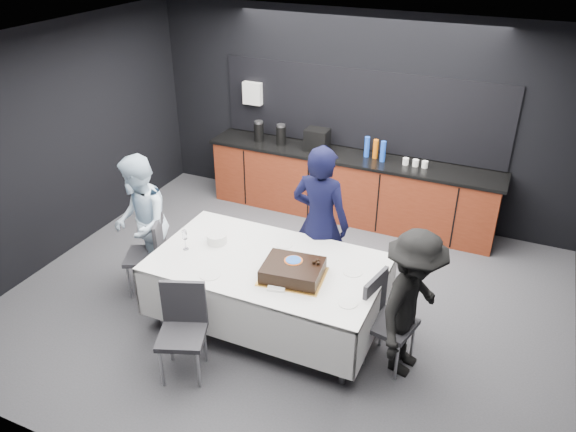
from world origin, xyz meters
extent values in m
plane|color=#46464B|center=(0.00, 0.00, 0.00)|extent=(6.00, 6.00, 0.00)
cube|color=white|center=(0.00, 0.00, 2.80)|extent=(6.00, 5.00, 0.04)
cube|color=black|center=(0.00, 2.50, 1.40)|extent=(6.00, 0.04, 2.80)
cube|color=black|center=(0.00, -2.50, 1.40)|extent=(6.00, 0.04, 2.80)
cube|color=black|center=(-3.00, 0.00, 1.40)|extent=(0.04, 5.00, 2.80)
cube|color=#61200F|center=(0.00, 2.20, 0.45)|extent=(4.00, 0.60, 0.90)
cube|color=black|center=(0.00, 2.20, 0.92)|extent=(4.10, 0.64, 0.04)
cube|color=black|center=(0.00, 2.48, 1.50)|extent=(4.00, 0.03, 1.10)
cube|color=white|center=(-1.60, 2.43, 1.55)|extent=(0.28, 0.12, 0.32)
cylinder|color=black|center=(-1.40, 2.20, 1.07)|extent=(0.14, 0.14, 0.26)
cylinder|color=black|center=(-1.05, 2.20, 1.07)|extent=(0.14, 0.14, 0.26)
cube|color=black|center=(-0.50, 2.20, 1.09)|extent=(0.32, 0.24, 0.30)
cylinder|color=blue|center=(0.20, 2.25, 1.08)|extent=(0.07, 0.07, 0.28)
cylinder|color=orange|center=(0.32, 2.25, 1.07)|extent=(0.07, 0.07, 0.26)
cylinder|color=blue|center=(0.44, 2.18, 1.08)|extent=(0.07, 0.07, 0.28)
cylinder|color=white|center=(0.75, 2.20, 0.98)|extent=(0.08, 0.08, 0.09)
cylinder|color=white|center=(0.88, 2.20, 0.98)|extent=(0.08, 0.08, 0.09)
cylinder|color=white|center=(1.00, 2.20, 0.98)|extent=(0.08, 0.08, 0.09)
cylinder|color=#99999E|center=(-1.40, 2.20, 1.21)|extent=(0.12, 0.12, 0.03)
cylinder|color=#99999E|center=(-1.05, 2.20, 1.21)|extent=(0.12, 0.12, 0.03)
cylinder|color=#99999E|center=(-1.00, -0.90, 0.38)|extent=(0.06, 0.06, 0.75)
cylinder|color=#99999E|center=(-1.00, 0.10, 0.38)|extent=(0.06, 0.06, 0.75)
cylinder|color=#99999E|center=(1.00, -0.90, 0.38)|extent=(0.06, 0.06, 0.75)
cylinder|color=#99999E|center=(1.00, 0.10, 0.38)|extent=(0.06, 0.06, 0.75)
cube|color=white|center=(0.00, -0.40, 0.76)|extent=(2.32, 1.32, 0.04)
cube|color=white|center=(0.00, -1.05, 0.49)|extent=(2.32, 0.02, 0.55)
cube|color=white|center=(0.00, 0.25, 0.49)|extent=(2.32, 0.02, 0.55)
cube|color=white|center=(-1.15, -0.40, 0.49)|extent=(0.02, 1.32, 0.55)
cube|color=white|center=(1.15, -0.40, 0.49)|extent=(0.02, 1.32, 0.55)
cube|color=gold|center=(0.34, -0.55, 0.79)|extent=(0.66, 0.56, 0.01)
cube|color=black|center=(0.34, -0.55, 0.85)|extent=(0.61, 0.51, 0.12)
cube|color=black|center=(0.34, -0.55, 0.92)|extent=(0.61, 0.51, 0.01)
cylinder|color=#D65512|center=(0.32, -0.49, 0.93)|extent=(0.18, 0.18, 0.00)
cylinder|color=blue|center=(0.32, -0.49, 0.93)|extent=(0.15, 0.15, 0.01)
sphere|color=black|center=(0.52, -0.43, 0.95)|extent=(0.04, 0.04, 0.04)
sphere|color=black|center=(0.54, -0.47, 0.95)|extent=(0.04, 0.04, 0.04)
sphere|color=black|center=(0.50, -0.47, 0.95)|extent=(0.04, 0.04, 0.04)
cylinder|color=white|center=(-0.65, -0.29, 0.83)|extent=(0.21, 0.21, 0.10)
cylinder|color=white|center=(-0.40, -0.84, 0.78)|extent=(0.21, 0.21, 0.01)
cylinder|color=white|center=(0.84, -0.23, 0.78)|extent=(0.19, 0.19, 0.01)
cylinder|color=white|center=(0.95, -0.72, 0.78)|extent=(0.18, 0.18, 0.01)
cylinder|color=white|center=(0.02, -0.04, 0.78)|extent=(0.18, 0.18, 0.01)
cube|color=white|center=(0.28, -0.79, 0.79)|extent=(0.19, 0.14, 0.03)
cylinder|color=white|center=(-0.88, -0.54, 0.78)|extent=(0.06, 0.06, 0.00)
cylinder|color=white|center=(-0.88, -0.54, 0.84)|extent=(0.01, 0.01, 0.12)
cylinder|color=white|center=(-0.88, -0.54, 0.95)|extent=(0.05, 0.05, 0.10)
cube|color=#2D2C31|center=(-1.53, -0.43, 0.45)|extent=(0.55, 0.55, 0.05)
cube|color=#2D2C31|center=(-1.36, -0.35, 0.70)|extent=(0.21, 0.40, 0.45)
cylinder|color=#99999E|center=(-1.75, -0.34, 0.22)|extent=(0.03, 0.03, 0.44)
cylinder|color=#99999E|center=(-1.62, -0.65, 0.22)|extent=(0.03, 0.03, 0.44)
cylinder|color=#99999E|center=(-1.44, -0.20, 0.22)|extent=(0.03, 0.03, 0.44)
cylinder|color=#99999E|center=(-1.31, -0.51, 0.22)|extent=(0.03, 0.03, 0.44)
cube|color=#2D2C31|center=(1.31, -0.45, 0.45)|extent=(0.50, 0.50, 0.05)
cube|color=#2D2C31|center=(1.12, -0.41, 0.70)|extent=(0.13, 0.42, 0.45)
cylinder|color=#99999E|center=(1.44, -0.65, 0.22)|extent=(0.03, 0.03, 0.44)
cylinder|color=#99999E|center=(1.51, -0.32, 0.22)|extent=(0.03, 0.03, 0.44)
cylinder|color=#99999E|center=(1.11, -0.58, 0.22)|extent=(0.03, 0.03, 0.44)
cylinder|color=#99999E|center=(1.18, -0.25, 0.22)|extent=(0.03, 0.03, 0.44)
cube|color=#2D2C31|center=(-0.40, -1.39, 0.45)|extent=(0.54, 0.54, 0.05)
cube|color=#2D2C31|center=(-0.47, -1.21, 0.70)|extent=(0.41, 0.19, 0.45)
cylinder|color=#99999E|center=(-0.50, -1.61, 0.22)|extent=(0.03, 0.03, 0.44)
cylinder|color=#99999E|center=(-0.18, -1.49, 0.22)|extent=(0.03, 0.03, 0.44)
cylinder|color=#99999E|center=(-0.62, -1.29, 0.22)|extent=(0.03, 0.03, 0.44)
cylinder|color=#99999E|center=(-0.30, -1.17, 0.22)|extent=(0.03, 0.03, 0.44)
imported|color=black|center=(0.27, 0.36, 0.90)|extent=(0.67, 0.46, 1.79)
imported|color=#C4DFF7|center=(-1.61, -0.32, 0.80)|extent=(0.94, 0.98, 1.60)
imported|color=black|center=(1.48, -0.46, 0.75)|extent=(0.71, 1.05, 1.49)
camera|label=1|loc=(2.11, -4.62, 3.89)|focal=35.00mm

